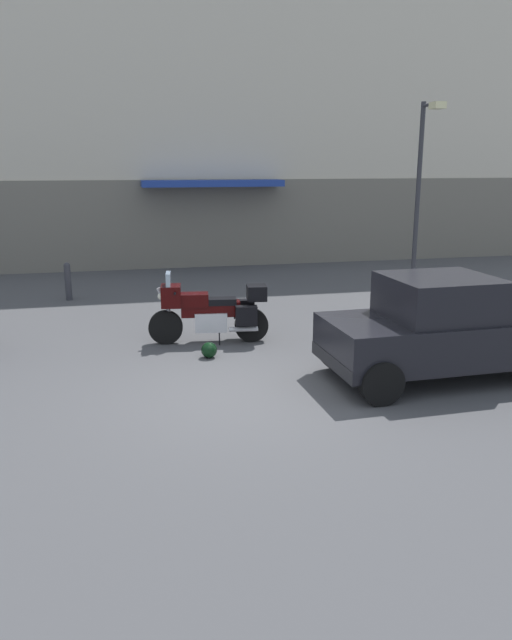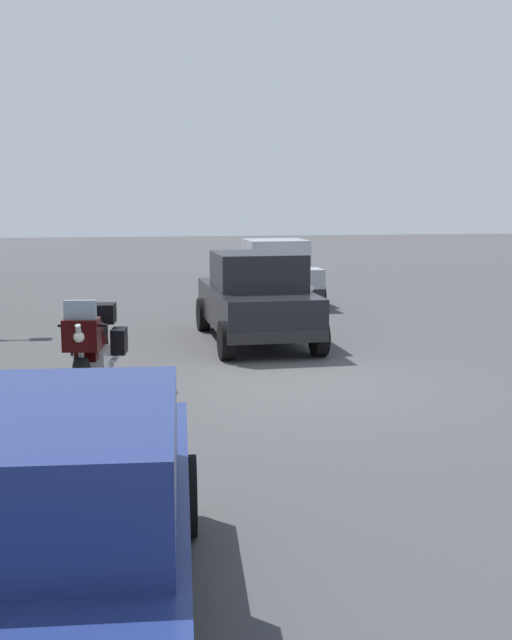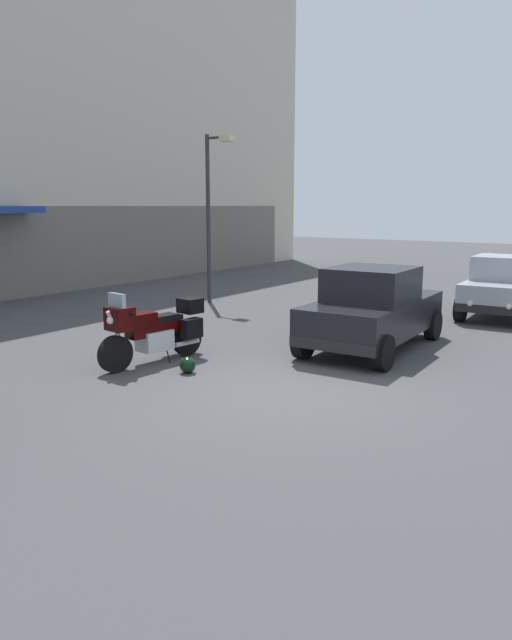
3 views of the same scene
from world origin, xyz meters
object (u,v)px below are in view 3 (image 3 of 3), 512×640
object	(u,v)px
car_hatchback_near	(373,309)
streetlamp_curbside	(212,202)
helmet	(188,365)
car_compact_side	(503,287)
motorcycle	(155,329)

from	to	relation	value
car_hatchback_near	streetlamp_curbside	world-z (taller)	streetlamp_curbside
helmet	car_compact_side	xyz separation A→B (m)	(8.59, -3.21, 0.63)
car_compact_side	streetlamp_curbside	xyz separation A→B (m)	(-2.46, 7.53, 2.14)
helmet	car_compact_side	size ratio (longest dim) A/B	0.08
motorcycle	helmet	distance (m)	1.07
motorcycle	helmet	bearing A→B (deg)	85.95
car_compact_side	streetlamp_curbside	bearing A→B (deg)	-74.10
motorcycle	car_hatchback_near	bearing A→B (deg)	146.44
helmet	streetlamp_curbside	bearing A→B (deg)	35.22
motorcycle	helmet	xyz separation A→B (m)	(-0.19, -0.94, -0.48)
motorcycle	streetlamp_curbside	bearing A→B (deg)	-142.82
streetlamp_curbside	helmet	bearing A→B (deg)	-144.78
motorcycle	car_compact_side	size ratio (longest dim) A/B	0.64
helmet	car_hatchback_near	xyz separation A→B (m)	(3.42, -1.87, 0.67)
motorcycle	helmet	world-z (taller)	motorcycle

